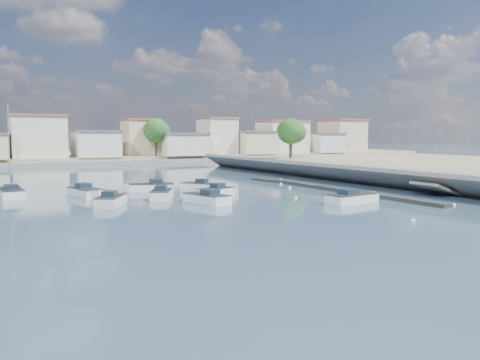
% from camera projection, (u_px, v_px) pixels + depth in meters
% --- Properties ---
extents(ground, '(400.00, 400.00, 0.00)m').
position_uv_depth(ground, '(179.00, 175.00, 78.44)').
color(ground, '#2A4355').
rests_on(ground, ground).
extents(seawall_walkway, '(5.00, 90.00, 1.80)m').
position_uv_depth(seawall_walkway, '(408.00, 178.00, 63.01)').
color(seawall_walkway, slate).
rests_on(seawall_walkway, ground).
extents(breakwater, '(2.00, 31.02, 0.35)m').
position_uv_depth(breakwater, '(330.00, 189.00, 57.46)').
color(breakwater, black).
rests_on(breakwater, ground).
extents(far_shore_land, '(160.00, 40.00, 1.40)m').
position_uv_depth(far_shore_land, '(98.00, 157.00, 124.33)').
color(far_shore_land, gray).
rests_on(far_shore_land, ground).
extents(far_shore_quay, '(160.00, 2.50, 0.80)m').
position_uv_depth(far_shore_quay, '(123.00, 162.00, 105.80)').
color(far_shore_quay, slate).
rests_on(far_shore_quay, ground).
extents(far_town, '(113.01, 12.80, 8.35)m').
position_uv_depth(far_town, '(164.00, 139.00, 115.56)').
color(far_town, beige).
rests_on(far_town, far_shore_land).
extents(shore_trees, '(74.56, 38.32, 7.92)m').
position_uv_depth(shore_trees, '(167.00, 133.00, 106.57)').
color(shore_trees, '#38281E').
rests_on(shore_trees, ground).
extents(motorboat_a, '(2.99, 5.30, 1.48)m').
position_uv_depth(motorboat_a, '(205.00, 199.00, 46.84)').
color(motorboat_a, white).
rests_on(motorboat_a, ground).
extents(motorboat_b, '(3.39, 4.63, 1.48)m').
position_uv_depth(motorboat_b, '(162.00, 194.00, 50.35)').
color(motorboat_b, white).
rests_on(motorboat_b, ground).
extents(motorboat_c, '(5.21, 3.08, 1.48)m').
position_uv_depth(motorboat_c, '(149.00, 188.00, 56.49)').
color(motorboat_c, white).
rests_on(motorboat_c, ground).
extents(motorboat_d, '(4.53, 3.08, 1.48)m').
position_uv_depth(motorboat_d, '(213.00, 193.00, 51.74)').
color(motorboat_d, white).
rests_on(motorboat_d, ground).
extents(motorboat_e, '(3.63, 4.66, 1.48)m').
position_uv_depth(motorboat_e, '(112.00, 201.00, 45.61)').
color(motorboat_e, white).
rests_on(motorboat_e, ground).
extents(motorboat_f, '(3.41, 3.95, 1.48)m').
position_uv_depth(motorboat_f, '(197.00, 187.00, 57.42)').
color(motorboat_f, white).
rests_on(motorboat_f, ground).
extents(motorboat_g, '(2.85, 5.68, 1.48)m').
position_uv_depth(motorboat_g, '(87.00, 193.00, 51.52)').
color(motorboat_g, white).
rests_on(motorboat_g, ground).
extents(motorboat_h, '(5.78, 2.93, 1.48)m').
position_uv_depth(motorboat_h, '(354.00, 199.00, 47.11)').
color(motorboat_h, white).
rests_on(motorboat_h, ground).
extents(sailboat, '(2.17, 6.57, 9.00)m').
position_uv_depth(sailboat, '(10.00, 193.00, 51.48)').
color(sailboat, white).
rests_on(sailboat, ground).
extents(mooring_buoys, '(9.70, 32.41, 0.35)m').
position_uv_depth(mooring_buoys, '(324.00, 193.00, 54.12)').
color(mooring_buoys, silver).
rests_on(mooring_buoys, ground).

